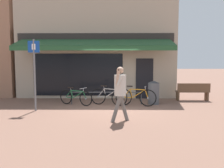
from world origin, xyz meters
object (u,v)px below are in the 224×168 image
bicycle_silver (109,96)px  park_bench (193,91)px  bicycle_green (76,97)px  bicycle_orange (135,97)px  litter_bin (154,92)px  parking_sign (34,68)px  pedestrian_adult (120,88)px

bicycle_silver → park_bench: (4.14, 1.24, 0.08)m
bicycle_green → bicycle_orange: (2.63, -0.14, 0.04)m
litter_bin → park_bench: size_ratio=0.66×
parking_sign → bicycle_green: bearing=41.7°
bicycle_green → bicycle_orange: 2.63m
litter_bin → parking_sign: size_ratio=0.39×
bicycle_green → bicycle_orange: bearing=22.8°
bicycle_silver → pedestrian_adult: (0.44, -2.77, 0.67)m
bicycle_silver → parking_sign: size_ratio=0.61×
bicycle_silver → park_bench: bicycle_silver is taller
pedestrian_adult → bicycle_green: bearing=-57.0°
bicycle_orange → litter_bin: litter_bin is taller
bicycle_orange → park_bench: (2.97, 1.40, 0.07)m
pedestrian_adult → litter_bin: pedestrian_adult is taller
pedestrian_adult → parking_sign: bearing=-27.3°
bicycle_orange → litter_bin: size_ratio=1.64×
park_bench → pedestrian_adult: bearing=-132.7°
bicycle_green → parking_sign: 2.22m
bicycle_silver → litter_bin: litter_bin is taller
bicycle_green → litter_bin: litter_bin is taller
bicycle_orange → bicycle_silver: bearing=-173.1°
bicycle_green → litter_bin: size_ratio=1.47×
parking_sign → park_bench: size_ratio=1.71×
bicycle_orange → park_bench: size_ratio=1.09×
bicycle_green → litter_bin: 3.50m
bicycle_orange → park_bench: bearing=40.2°
bicycle_silver → park_bench: bearing=37.1°
bicycle_green → litter_bin: bearing=30.1°
bicycle_orange → pedestrian_adult: (-0.73, -2.60, 0.67)m
bicycle_orange → park_bench: 3.28m
bicycle_silver → bicycle_green: bearing=-158.7°
litter_bin → bicycle_orange: bearing=-154.8°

